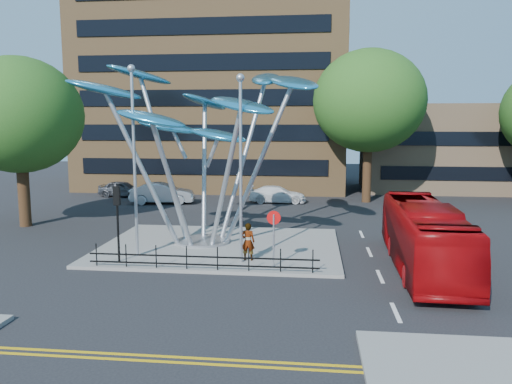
# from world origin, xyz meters

# --- Properties ---
(ground) EXTENTS (120.00, 120.00, 0.00)m
(ground) POSITION_xyz_m (0.00, 0.00, 0.00)
(ground) COLOR black
(ground) RESTS_ON ground
(traffic_island) EXTENTS (12.00, 9.00, 0.15)m
(traffic_island) POSITION_xyz_m (-1.00, 6.00, 0.07)
(traffic_island) COLOR slate
(traffic_island) RESTS_ON ground
(double_yellow_near) EXTENTS (40.00, 0.12, 0.01)m
(double_yellow_near) POSITION_xyz_m (0.00, -6.00, 0.01)
(double_yellow_near) COLOR gold
(double_yellow_near) RESTS_ON ground
(double_yellow_far) EXTENTS (40.00, 0.12, 0.01)m
(double_yellow_far) POSITION_xyz_m (0.00, -6.30, 0.01)
(double_yellow_far) COLOR gold
(double_yellow_far) RESTS_ON ground
(brick_tower) EXTENTS (25.00, 15.00, 30.00)m
(brick_tower) POSITION_xyz_m (-6.00, 32.00, 15.00)
(brick_tower) COLOR olive
(brick_tower) RESTS_ON ground
(low_building_near) EXTENTS (15.00, 8.00, 8.00)m
(low_building_near) POSITION_xyz_m (16.00, 30.00, 4.00)
(low_building_near) COLOR tan
(low_building_near) RESTS_ON ground
(tree_right) EXTENTS (8.80, 8.80, 12.11)m
(tree_right) POSITION_xyz_m (8.00, 22.00, 8.04)
(tree_right) COLOR black
(tree_right) RESTS_ON ground
(tree_left) EXTENTS (7.60, 7.60, 10.32)m
(tree_left) POSITION_xyz_m (-14.00, 10.00, 6.79)
(tree_left) COLOR black
(tree_left) RESTS_ON ground
(leaf_sculpture) EXTENTS (12.72, 9.54, 9.51)m
(leaf_sculpture) POSITION_xyz_m (-2.07, 6.68, 6.87)
(leaf_sculpture) COLOR #9EA0A5
(leaf_sculpture) RESTS_ON traffic_island
(street_lamp_left) EXTENTS (0.36, 0.36, 8.80)m
(street_lamp_left) POSITION_xyz_m (-4.50, 3.50, 5.36)
(street_lamp_left) COLOR #9EA0A5
(street_lamp_left) RESTS_ON traffic_island
(street_lamp_right) EXTENTS (0.36, 0.36, 8.30)m
(street_lamp_right) POSITION_xyz_m (0.50, 3.00, 5.09)
(street_lamp_right) COLOR #9EA0A5
(street_lamp_right) RESTS_ON traffic_island
(traffic_light_island) EXTENTS (0.28, 0.18, 3.42)m
(traffic_light_island) POSITION_xyz_m (-5.00, 2.50, 2.61)
(traffic_light_island) COLOR black
(traffic_light_island) RESTS_ON traffic_island
(no_entry_sign_island) EXTENTS (0.60, 0.10, 2.45)m
(no_entry_sign_island) POSITION_xyz_m (2.00, 2.52, 1.82)
(no_entry_sign_island) COLOR #9EA0A5
(no_entry_sign_island) RESTS_ON traffic_island
(pedestrian_railing_front) EXTENTS (10.00, 0.06, 1.00)m
(pedestrian_railing_front) POSITION_xyz_m (-1.00, 1.70, 0.55)
(pedestrian_railing_front) COLOR black
(pedestrian_railing_front) RESTS_ON traffic_island
(red_bus) EXTENTS (2.80, 10.55, 2.92)m
(red_bus) POSITION_xyz_m (8.50, 3.36, 1.46)
(red_bus) COLOR #940609
(red_bus) RESTS_ON ground
(pedestrian) EXTENTS (0.65, 0.44, 1.73)m
(pedestrian) POSITION_xyz_m (0.77, 3.35, 1.01)
(pedestrian) COLOR gray
(pedestrian) RESTS_ON traffic_island
(parked_car_left) EXTENTS (4.19, 1.96, 1.39)m
(parked_car_left) POSITION_xyz_m (-12.63, 22.52, 0.69)
(parked_car_left) COLOR #42444B
(parked_car_left) RESTS_ON ground
(parked_car_mid) EXTENTS (5.20, 2.47, 1.65)m
(parked_car_mid) POSITION_xyz_m (-8.13, 19.36, 0.82)
(parked_car_mid) COLOR #ABAEB2
(parked_car_mid) RESTS_ON ground
(parked_car_right) EXTENTS (4.65, 2.03, 1.33)m
(parked_car_right) POSITION_xyz_m (0.88, 20.86, 0.66)
(parked_car_right) COLOR white
(parked_car_right) RESTS_ON ground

